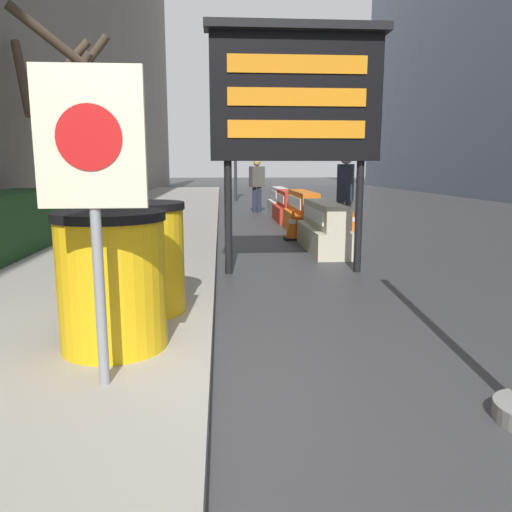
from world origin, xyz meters
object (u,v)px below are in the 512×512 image
pedestrian_passerby (345,191)px  jersey_barrier_orange_near (303,215)px  barrel_drum_foreground (112,280)px  traffic_cone_mid (352,222)px  jersey_barrier_red_striped (288,208)px  pedestrian_worker (257,181)px  traffic_light_near_curb (235,126)px  message_board (296,97)px  traffic_cone_near (293,224)px  jersey_barrier_white (279,202)px  barrel_drum_middle (142,258)px  warning_sign (92,167)px  jersey_barrier_cream (324,229)px

pedestrian_passerby → jersey_barrier_orange_near: bearing=33.5°
barrel_drum_foreground → pedestrian_passerby: pedestrian_passerby is taller
traffic_cone_mid → jersey_barrier_red_striped: bearing=107.7°
jersey_barrier_orange_near → jersey_barrier_red_striped: 2.33m
jersey_barrier_red_striped → pedestrian_passerby: pedestrian_passerby is taller
pedestrian_worker → jersey_barrier_red_striped: bearing=81.3°
jersey_barrier_red_striped → traffic_cone_mid: jersey_barrier_red_striped is taller
pedestrian_passerby → traffic_light_near_curb: bearing=26.5°
barrel_drum_foreground → jersey_barrier_red_striped: size_ratio=0.53×
message_board → traffic_cone_near: size_ratio=5.14×
traffic_cone_mid → traffic_light_near_curb: size_ratio=0.14×
traffic_cone_near → jersey_barrier_white: bearing=86.3°
traffic_cone_mid → pedestrian_worker: bearing=105.7°
barrel_drum_middle → traffic_cone_mid: 6.53m
jersey_barrier_orange_near → pedestrian_worker: (-0.62, 4.90, 0.56)m
barrel_drum_middle → warning_sign: warning_sign is taller
jersey_barrier_cream → traffic_cone_mid: 1.91m
jersey_barrier_cream → traffic_cone_mid: (0.92, 1.67, -0.07)m
barrel_drum_middle → traffic_cone_mid: (3.33, 5.60, -0.34)m
traffic_cone_mid → pedestrian_worker: pedestrian_worker is taller
warning_sign → jersey_barrier_white: 12.22m
jersey_barrier_orange_near → traffic_cone_near: size_ratio=3.41×
warning_sign → traffic_cone_mid: (3.34, 7.11, -1.11)m
message_board → jersey_barrier_orange_near: bearing=79.1°
message_board → jersey_barrier_red_striped: message_board is taller
jersey_barrier_orange_near → jersey_barrier_cream: bearing=-90.0°
jersey_barrier_red_striped → traffic_light_near_curb: 8.26m
warning_sign → traffic_cone_mid: bearing=64.8°
warning_sign → message_board: (1.65, 3.69, 0.86)m
pedestrian_worker → traffic_light_near_curb: bearing=-106.7°
barrel_drum_foreground → jersey_barrier_cream: barrel_drum_foreground is taller
barrel_drum_middle → message_board: (1.65, 2.19, 1.64)m
jersey_barrier_orange_near → warning_sign: bearing=-107.5°
jersey_barrier_cream → pedestrian_passerby: (0.46, 0.46, 0.62)m
barrel_drum_foreground → jersey_barrier_orange_near: size_ratio=0.46×
traffic_cone_near → traffic_cone_mid: bearing=17.3°
jersey_barrier_white → traffic_light_near_curb: traffic_light_near_curb is taller
message_board → pedestrian_worker: message_board is taller
warning_sign → jersey_barrier_red_striped: bearing=76.4°
pedestrian_worker → traffic_cone_near: bearing=70.5°
jersey_barrier_cream → pedestrian_worker: (-0.62, 7.13, 0.59)m
jersey_barrier_cream → barrel_drum_foreground: bearing=-117.4°
jersey_barrier_orange_near → traffic_cone_near: (-0.34, -0.94, -0.09)m
traffic_cone_mid → traffic_light_near_curb: (-2.03, 10.63, 2.70)m
pedestrian_passerby → jersey_barrier_cream: bearing=153.9°
jersey_barrier_white → traffic_cone_mid: 4.92m
jersey_barrier_cream → pedestrian_passerby: 0.90m
jersey_barrier_orange_near → traffic_cone_mid: jersey_barrier_orange_near is taller
traffic_light_near_curb → traffic_cone_mid: bearing=-79.2°
jersey_barrier_cream → jersey_barrier_orange_near: (0.00, 2.23, 0.03)m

